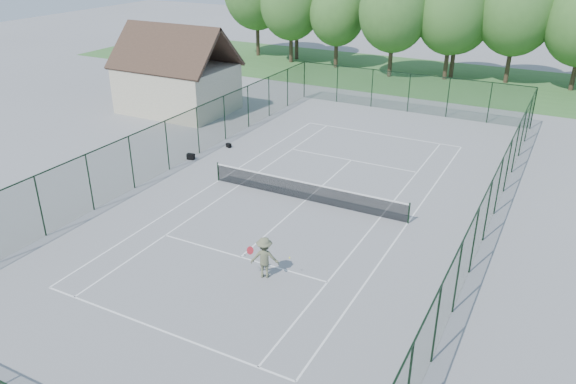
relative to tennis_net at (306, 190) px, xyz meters
The scene contains 10 objects.
ground 0.58m from the tennis_net, ahead, with size 140.00×140.00×0.00m, color gray.
grass_far 30.01m from the tennis_net, 90.00° to the left, with size 80.00×16.00×0.01m, color #437837.
court_lines 0.57m from the tennis_net, ahead, with size 11.05×23.85×0.01m.
tennis_net is the anchor object (origin of this frame).
fence_enclosure 0.98m from the tennis_net, ahead, with size 18.05×36.05×3.02m.
utility_building 19.04m from the tennis_net, 147.99° to the left, with size 8.60×6.27×6.63m.
tree_line_far 30.48m from the tennis_net, 90.00° to the left, with size 39.40×6.40×9.70m.
sports_bag_a 9.07m from the tennis_net, 167.84° to the left, with size 0.46×0.27×0.37m, color black.
sports_bag_b 9.28m from the tennis_net, 149.00° to the left, with size 0.35×0.21×0.27m, color black.
tennis_player 7.38m from the tennis_net, 76.96° to the right, with size 1.84×1.06×1.77m.
Camera 1 is at (11.52, -23.86, 12.81)m, focal length 35.00 mm.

